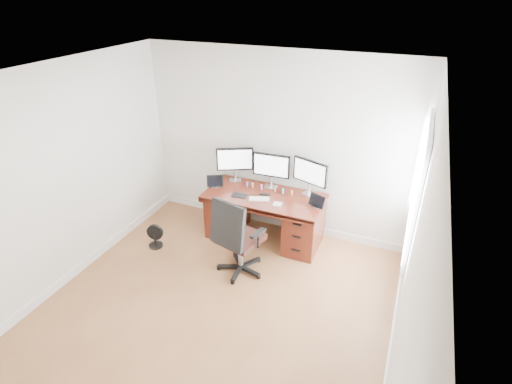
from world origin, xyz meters
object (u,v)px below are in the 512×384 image
at_px(office_chair, 238,249).
at_px(monitor_center, 271,167).
at_px(desk, 265,215).
at_px(keyboard, 259,199).
at_px(floor_fan, 155,236).

height_order(office_chair, monitor_center, monitor_center).
distance_m(desk, keyboard, 0.39).
bearing_deg(desk, office_chair, -91.84).
height_order(desk, floor_fan, desk).
xyz_separation_m(office_chair, floor_fan, (-1.37, 0.06, -0.20)).
xyz_separation_m(office_chair, monitor_center, (0.03, 1.12, 0.71)).
height_order(office_chair, keyboard, office_chair).
height_order(monitor_center, keyboard, monitor_center).
height_order(floor_fan, monitor_center, monitor_center).
distance_m(floor_fan, monitor_center, 1.97).
xyz_separation_m(desk, floor_fan, (-1.39, -0.82, -0.23)).
distance_m(office_chair, monitor_center, 1.33).
xyz_separation_m(desk, monitor_center, (0.00, 0.24, 0.68)).
relative_size(office_chair, monitor_center, 2.05).
bearing_deg(keyboard, office_chair, -109.87).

